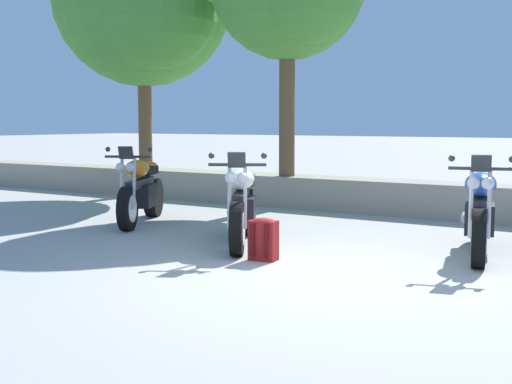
# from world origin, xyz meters

# --- Properties ---
(ground_plane) EXTENTS (120.00, 120.00, 0.00)m
(ground_plane) POSITION_xyz_m (0.00, 0.00, 0.00)
(ground_plane) COLOR #A3A099
(stone_wall) EXTENTS (36.00, 0.80, 0.55)m
(stone_wall) POSITION_xyz_m (0.00, 4.80, 0.28)
(stone_wall) COLOR gray
(stone_wall) RESTS_ON ground
(motorcycle_orange_near_left) EXTENTS (1.13, 1.92, 1.18)m
(motorcycle_orange_near_left) POSITION_xyz_m (-3.90, 1.73, 0.49)
(motorcycle_orange_near_left) COLOR black
(motorcycle_orange_near_left) RESTS_ON ground
(motorcycle_white_centre) EXTENTS (1.19, 1.87, 1.18)m
(motorcycle_white_centre) POSITION_xyz_m (-1.66, 1.07, 0.49)
(motorcycle_white_centre) COLOR black
(motorcycle_white_centre) RESTS_ON ground
(motorcycle_blue_far_right) EXTENTS (0.85, 2.04, 1.18)m
(motorcycle_blue_far_right) POSITION_xyz_m (1.00, 1.95, 0.49)
(motorcycle_blue_far_right) COLOR black
(motorcycle_blue_far_right) RESTS_ON ground
(rider_backpack) EXTENTS (0.32, 0.29, 0.47)m
(rider_backpack) POSITION_xyz_m (-0.93, 0.40, 0.24)
(rider_backpack) COLOR #A31E1E
(rider_backpack) RESTS_ON ground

